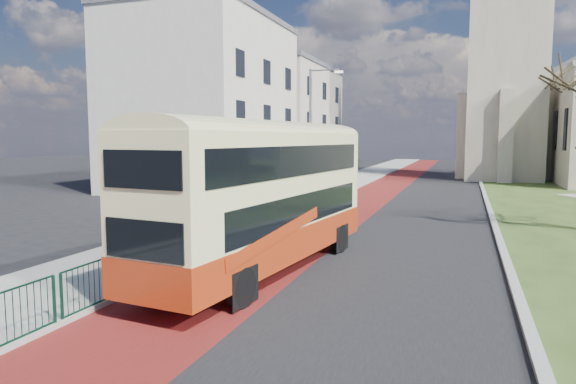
% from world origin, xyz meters
% --- Properties ---
extents(ground, '(160.00, 160.00, 0.00)m').
position_xyz_m(ground, '(0.00, 0.00, 0.00)').
color(ground, black).
rests_on(ground, ground).
extents(road_carriageway, '(9.00, 120.00, 0.01)m').
position_xyz_m(road_carriageway, '(1.50, 20.00, 0.01)').
color(road_carriageway, black).
rests_on(road_carriageway, ground).
extents(bus_lane, '(3.40, 120.00, 0.01)m').
position_xyz_m(bus_lane, '(-1.20, 20.00, 0.01)').
color(bus_lane, '#591414').
rests_on(bus_lane, ground).
extents(pavement_west, '(4.00, 120.00, 0.12)m').
position_xyz_m(pavement_west, '(-5.00, 20.00, 0.06)').
color(pavement_west, gray).
rests_on(pavement_west, ground).
extents(kerb_west, '(0.25, 120.00, 0.13)m').
position_xyz_m(kerb_west, '(-3.00, 20.00, 0.07)').
color(kerb_west, '#999993').
rests_on(kerb_west, ground).
extents(kerb_east, '(0.25, 80.00, 0.13)m').
position_xyz_m(kerb_east, '(6.10, 22.00, 0.07)').
color(kerb_east, '#999993').
rests_on(kerb_east, ground).
extents(pedestrian_railing, '(0.07, 24.00, 1.12)m').
position_xyz_m(pedestrian_railing, '(-2.95, 4.00, 0.55)').
color(pedestrian_railing, '#0B3323').
rests_on(pedestrian_railing, ground).
extents(gothic_church, '(16.38, 18.00, 40.00)m').
position_xyz_m(gothic_church, '(12.56, 38.00, 13.13)').
color(gothic_church, '#9D947F').
rests_on(gothic_church, ground).
extents(street_block_near, '(10.30, 14.30, 13.00)m').
position_xyz_m(street_block_near, '(-14.00, 22.00, 6.51)').
color(street_block_near, beige).
rests_on(street_block_near, ground).
extents(street_block_far, '(10.30, 16.30, 11.50)m').
position_xyz_m(street_block_far, '(-14.00, 38.00, 5.76)').
color(street_block_far, '#BBAF9E').
rests_on(street_block_far, ground).
extents(streetlamp, '(2.13, 0.18, 8.00)m').
position_xyz_m(streetlamp, '(-4.35, 18.00, 4.59)').
color(streetlamp, gray).
rests_on(streetlamp, pavement_west).
extents(bus, '(3.48, 10.16, 4.16)m').
position_xyz_m(bus, '(-0.59, 0.32, 2.38)').
color(bus, '#9B2B0E').
rests_on(bus, ground).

